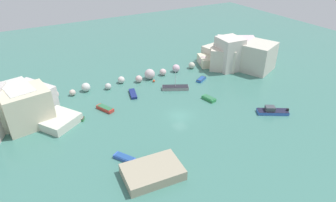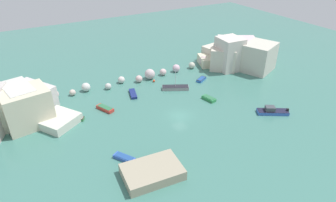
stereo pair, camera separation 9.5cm
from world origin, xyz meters
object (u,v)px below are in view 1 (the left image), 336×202
moored_boat_0 (209,98)px  moored_boat_4 (272,111)px  channel_buoy (154,81)px  moored_boat_1 (175,88)px  moored_boat_3 (77,119)px  moored_boat_5 (124,158)px  moored_boat_2 (105,108)px  moored_boat_7 (133,94)px  stone_dock (153,172)px  moored_boat_6 (201,79)px

moored_boat_0 → moored_boat_4: size_ratio=0.53×
channel_buoy → moored_boat_4: 27.87m
moored_boat_1 → moored_boat_4: 21.59m
moored_boat_3 → moored_boat_4: bearing=-176.6°
moored_boat_0 → moored_boat_5: moored_boat_0 is taller
moored_boat_1 → moored_boat_2: 17.04m
moored_boat_1 → moored_boat_7: moored_boat_1 is taller
moored_boat_2 → moored_boat_3: moored_boat_2 is taller
stone_dock → moored_boat_2: bearing=89.7°
moored_boat_0 → moored_boat_3: size_ratio=1.10×
channel_buoy → moored_boat_6: (10.38, -4.94, 0.02)m
moored_boat_3 → channel_buoy: bearing=-130.4°
moored_boat_6 → moored_boat_7: 17.43m
moored_boat_5 → moored_boat_6: (27.18, 17.58, -0.01)m
moored_boat_2 → moored_boat_6: 24.89m
channel_buoy → moored_boat_0: bearing=-65.6°
moored_boat_7 → moored_boat_6: bearing=100.3°
moored_boat_0 → moored_boat_3: (-26.59, 6.16, -0.07)m
moored_boat_5 → moored_boat_7: 21.35m
moored_boat_0 → moored_boat_4: (7.66, -10.52, 0.16)m
moored_boat_4 → moored_boat_5: bearing=28.3°
moored_boat_3 → moored_boat_6: 30.87m
moored_boat_4 → moored_boat_3: bearing=5.4°
stone_dock → moored_boat_6: 33.93m
moored_boat_3 → moored_boat_4: (34.26, -16.68, 0.23)m
stone_dock → moored_boat_1: bearing=52.2°
moored_boat_2 → moored_boat_6: size_ratio=1.26×
moored_boat_3 → moored_boat_0: bearing=-163.7°
moored_boat_0 → moored_boat_6: size_ratio=1.00×
channel_buoy → moored_boat_1: bearing=-66.2°
moored_boat_0 → moored_boat_1: size_ratio=0.53×
stone_dock → moored_boat_3: 21.24m
moored_boat_4 → moored_boat_6: size_ratio=1.88×
moored_boat_1 → moored_boat_4: size_ratio=1.00×
moored_boat_5 → stone_dock: bearing=-9.4°
channel_buoy → moored_boat_6: bearing=-25.5°
stone_dock → moored_boat_0: bearing=34.5°
channel_buoy → moored_boat_7: bearing=-153.1°
moored_boat_2 → moored_boat_7: (7.46, 3.06, -0.08)m
moored_boat_2 → moored_boat_7: bearing=-91.9°
channel_buoy → moored_boat_0: moored_boat_0 is taller
moored_boat_0 → moored_boat_2: 21.83m
moored_boat_0 → moored_boat_6: 9.66m
channel_buoy → moored_boat_1: (2.56, -5.79, 0.11)m
moored_boat_0 → moored_boat_1: moored_boat_1 is taller
moored_boat_3 → moored_boat_5: bearing=132.8°
moored_boat_1 → moored_boat_2: moored_boat_1 is taller
moored_boat_2 → moored_boat_4: moored_boat_4 is taller
channel_buoy → moored_boat_3: channel_buoy is taller
moored_boat_4 → moored_boat_7: 29.34m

